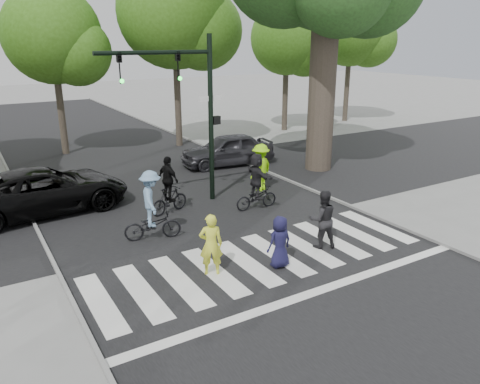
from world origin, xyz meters
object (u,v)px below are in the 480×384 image
object	(u,v)px
traffic_signal	(189,97)
car_grey	(227,150)
car_suv	(45,190)
cyclist_left	(152,210)
cyclist_right	(256,184)
pedestrian_woman	(211,245)
pedestrian_adult	(322,219)
cyclist_mid	(169,190)
pedestrian_child	(280,242)

from	to	relation	value
traffic_signal	car_grey	size ratio (longest dim) A/B	1.35
car_suv	cyclist_left	bearing A→B (deg)	-155.74
cyclist_right	car_grey	world-z (taller)	cyclist_right
pedestrian_woman	pedestrian_adult	distance (m)	3.54
cyclist_mid	car_suv	world-z (taller)	cyclist_mid
cyclist_left	car_grey	distance (m)	9.04
pedestrian_adult	pedestrian_child	bearing A→B (deg)	33.07
pedestrian_adult	cyclist_right	xyz separation A→B (m)	(0.14, 3.71, 0.04)
traffic_signal	pedestrian_adult	bearing A→B (deg)	-74.06
cyclist_left	car_suv	xyz separation A→B (m)	(-2.34, 4.20, -0.15)
car_suv	pedestrian_woman	bearing A→B (deg)	-163.12
cyclist_left	car_suv	distance (m)	4.81
cyclist_mid	car_suv	bearing A→B (deg)	147.18
pedestrian_child	cyclist_right	xyz separation A→B (m)	(1.92, 4.08, 0.20)
pedestrian_adult	traffic_signal	bearing A→B (deg)	-52.94
pedestrian_woman	cyclist_mid	world-z (taller)	cyclist_mid
cyclist_left	car_grey	size ratio (longest dim) A/B	0.48
cyclist_right	car_grey	xyz separation A→B (m)	(2.14, 5.86, -0.15)
cyclist_left	traffic_signal	bearing A→B (deg)	44.10
traffic_signal	pedestrian_child	distance (m)	6.66
traffic_signal	pedestrian_adult	world-z (taller)	traffic_signal
pedestrian_adult	cyclist_right	world-z (taller)	cyclist_right
cyclist_mid	cyclist_right	world-z (taller)	cyclist_right
traffic_signal	cyclist_mid	distance (m)	3.31
pedestrian_woman	cyclist_right	distance (m)	5.08
pedestrian_child	pedestrian_adult	xyz separation A→B (m)	(1.78, 0.38, 0.15)
car_suv	car_grey	xyz separation A→B (m)	(8.64, 2.28, -0.03)
pedestrian_adult	cyclist_mid	size ratio (longest dim) A/B	0.85
pedestrian_child	car_suv	distance (m)	8.93
car_suv	cyclist_mid	bearing A→B (deg)	-127.71
traffic_signal	car_suv	size ratio (longest dim) A/B	1.05
cyclist_mid	car_grey	world-z (taller)	cyclist_mid
pedestrian_child	cyclist_mid	bearing A→B (deg)	-80.80
traffic_signal	car_grey	distance (m)	6.44
cyclist_mid	cyclist_right	size ratio (longest dim) A/B	1.00
pedestrian_child	car_suv	bearing A→B (deg)	-59.71
cyclist_left	car_suv	bearing A→B (deg)	119.15
car_grey	pedestrian_child	bearing A→B (deg)	-14.88
pedestrian_woman	car_suv	distance (m)	7.63
cyclist_right	pedestrian_adult	bearing A→B (deg)	-92.16
pedestrian_woman	car_suv	xyz separation A→B (m)	(-2.83, 7.09, -0.04)
cyclist_mid	car_grey	bearing A→B (deg)	43.04
pedestrian_adult	car_suv	size ratio (longest dim) A/B	0.31
pedestrian_woman	cyclist_mid	size ratio (longest dim) A/B	0.81
car_suv	car_grey	bearing A→B (deg)	-80.11
pedestrian_woman	car_suv	size ratio (longest dim) A/B	0.29
cyclist_mid	pedestrian_child	bearing A→B (deg)	-80.22
traffic_signal	cyclist_left	bearing A→B (deg)	-135.90
traffic_signal	cyclist_left	world-z (taller)	traffic_signal
car_grey	traffic_signal	bearing A→B (deg)	-35.79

